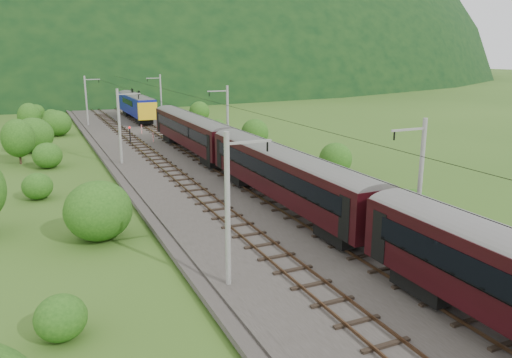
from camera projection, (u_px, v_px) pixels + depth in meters
name	position (u px, v px, depth m)	size (l,w,h in m)	color
ground	(330.00, 268.00, 28.55)	(600.00, 600.00, 0.00)	#33571B
railbed	(257.00, 215.00, 37.35)	(14.00, 220.00, 0.30)	#38332D
track_left	(227.00, 217.00, 36.33)	(2.40, 220.00, 0.27)	brown
track_right	(286.00, 209.00, 38.25)	(2.40, 220.00, 0.27)	brown
catenary_left	(120.00, 125.00, 53.25)	(2.54, 192.28, 8.00)	gray
catenary_right	(227.00, 119.00, 58.14)	(2.54, 192.28, 8.00)	gray
overhead_wires	(257.00, 123.00, 35.63)	(4.83, 198.00, 0.03)	black
mountain_main	(58.00, 76.00, 258.12)	(504.00, 360.00, 244.00)	black
train	(387.00, 211.00, 27.10)	(3.09, 148.07, 5.38)	black
hazard_post_near	(153.00, 137.00, 66.85)	(0.14, 0.14, 1.28)	red
hazard_post_far	(141.00, 129.00, 73.76)	(0.14, 0.14, 1.31)	red
signal	(130.00, 134.00, 65.36)	(0.25, 0.25, 2.27)	black
vegetation_left	(48.00, 206.00, 32.45)	(13.11, 148.52, 5.90)	#214F15
vegetation_right	(269.00, 140.00, 62.16)	(4.90, 103.63, 3.24)	#214F15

